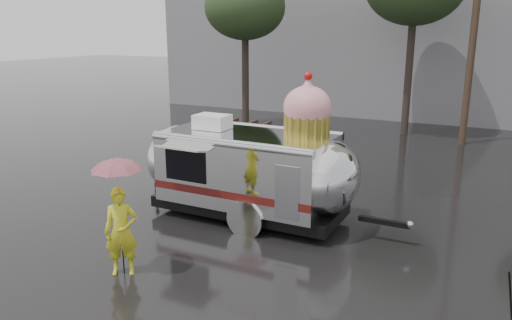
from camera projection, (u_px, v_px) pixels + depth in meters
The scene contains 7 objects.
ground at pixel (258, 280), 9.46m from camera, with size 120.00×120.00×0.00m, color black.
utility_pole at pixel (474, 28), 19.33m from camera, with size 1.60×0.28×9.00m.
tree_left at pixel (245, 8), 22.30m from camera, with size 3.64×3.64×6.95m.
barricade_row at pixel (243, 132), 20.33m from camera, with size 4.30×0.80×1.00m.
airstream_trailer at pixel (252, 167), 12.29m from camera, with size 6.99×2.67×3.76m.
person_left at pixel (121, 232), 9.53m from camera, with size 0.63×0.42×1.74m, color yellow.
umbrella_pink at pixel (117, 178), 9.25m from camera, with size 1.17×1.17×2.35m.
Camera 1 is at (3.74, -7.68, 4.65)m, focal length 35.00 mm.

